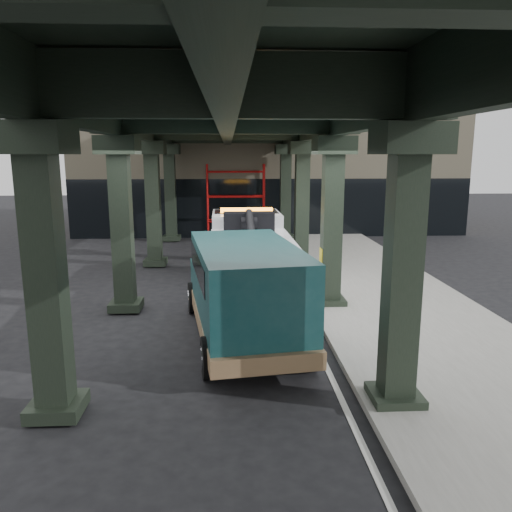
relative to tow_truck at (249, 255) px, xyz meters
name	(u,v)px	position (x,y,z in m)	size (l,w,h in m)	color
ground	(244,332)	(-0.27, -3.35, -1.37)	(90.00, 90.00, 0.00)	black
sidewalk	(392,304)	(4.23, -1.35, -1.29)	(5.00, 40.00, 0.15)	gray
lane_stripe	(299,308)	(1.43, -1.35, -1.36)	(0.12, 38.00, 0.01)	silver
viaduct	(227,119)	(-0.67, -1.35, 4.09)	(7.40, 32.00, 6.40)	black
building	(266,162)	(1.73, 16.65, 2.63)	(22.00, 10.00, 8.00)	#C6B793
scaffolding	(236,200)	(-0.27, 11.29, 0.74)	(3.08, 0.88, 4.00)	#B90F0E
tow_truck	(249,255)	(0.00, 0.00, 0.00)	(2.69, 8.61, 2.80)	black
towed_van	(244,289)	(-0.29, -3.93, -0.05)	(3.11, 6.29, 2.45)	#124042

